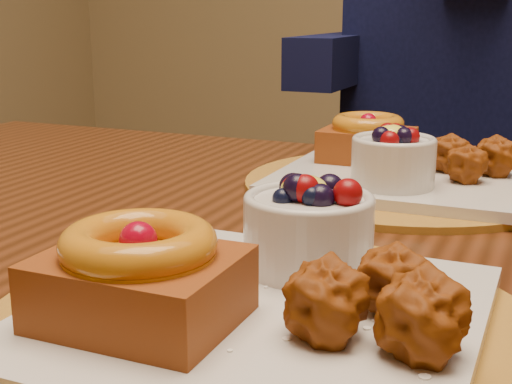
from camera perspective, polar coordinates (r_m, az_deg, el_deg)
dining_table at (r=0.70m, az=7.40°, el=-9.77°), size 1.60×0.90×0.76m
place_setting_near at (r=0.48m, az=0.14°, el=-7.90°), size 0.38×0.38×0.09m
place_setting_far at (r=0.87m, az=11.37°, el=1.98°), size 0.38×0.38×0.09m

